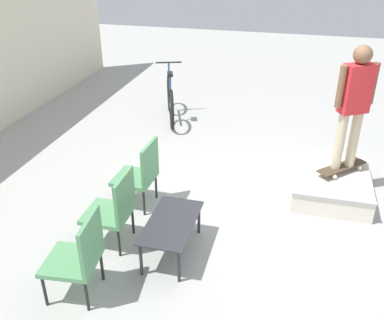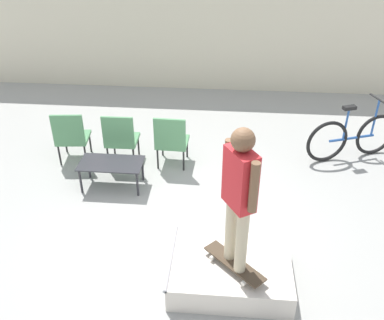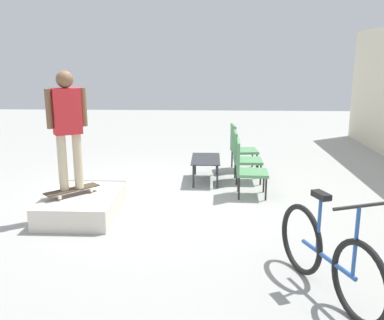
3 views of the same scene
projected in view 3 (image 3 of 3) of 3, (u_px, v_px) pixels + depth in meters
ground_plane at (149, 198)px, 7.16m from camera, size 24.00×24.00×0.00m
skate_ramp_box at (82, 205)px, 6.37m from camera, size 1.44×1.05×0.35m
skateboard_on_ramp at (72, 190)px, 6.28m from camera, size 0.72×0.71×0.07m
person_skater at (67, 121)px, 6.04m from camera, size 0.37×0.50×1.71m
coffee_table at (206, 161)px, 8.06m from camera, size 0.99×0.53×0.44m
patio_chair_left at (240, 146)px, 8.83m from camera, size 0.57×0.57×0.95m
patio_chair_center at (243, 155)px, 8.00m from camera, size 0.53×0.53×0.95m
patio_chair_right at (246, 167)px, 7.17m from camera, size 0.54×0.54×0.95m
bicycle at (327, 257)px, 4.18m from camera, size 1.64×0.70×1.07m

